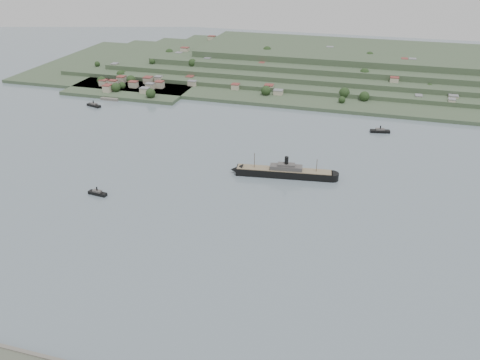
# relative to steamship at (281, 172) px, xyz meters

# --- Properties ---
(ground) EXTENTS (1400.00, 1400.00, 0.00)m
(ground) POSITION_rel_steamship_xyz_m (-30.76, -64.15, -3.91)
(ground) COLOR slate
(ground) RESTS_ON ground
(far_peninsula) EXTENTS (760.00, 309.00, 30.00)m
(far_peninsula) POSITION_rel_steamship_xyz_m (-2.86, 328.95, 7.97)
(far_peninsula) COLOR #374B32
(far_peninsula) RESTS_ON ground
(steamship) EXTENTS (88.22, 20.36, 21.19)m
(steamship) POSITION_rel_steamship_xyz_m (0.00, 0.00, 0.00)
(steamship) COLOR black
(steamship) RESTS_ON ground
(tugboat) EXTENTS (15.51, 5.76, 6.82)m
(tugboat) POSITION_rel_steamship_xyz_m (-127.92, -68.17, -2.25)
(tugboat) COLOR black
(tugboat) RESTS_ON ground
(ferry_west) EXTENTS (19.43, 10.62, 7.02)m
(ferry_west) POSITION_rel_steamship_xyz_m (-241.41, 113.64, -2.22)
(ferry_west) COLOR black
(ferry_west) RESTS_ON ground
(ferry_east) EXTENTS (19.76, 8.66, 7.17)m
(ferry_east) POSITION_rel_steamship_xyz_m (76.21, 120.52, -2.19)
(ferry_east) COLOR black
(ferry_east) RESTS_ON ground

